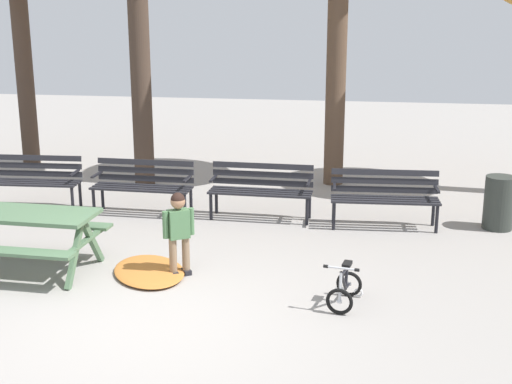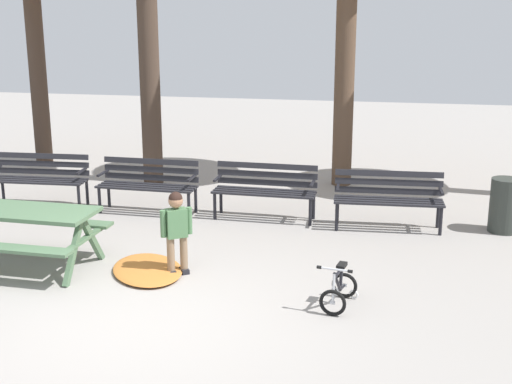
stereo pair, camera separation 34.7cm
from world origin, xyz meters
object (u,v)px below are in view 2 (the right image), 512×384
at_px(park_bench_far_right, 388,195).
at_px(kids_bicycle, 339,289).
at_px(park_bench_far_left, 40,175).
at_px(picnic_table, 25,223).
at_px(child_standing, 176,226).
at_px(park_bench_right, 265,186).
at_px(park_bench_left, 149,181).
at_px(trash_bin, 505,205).

relative_size(park_bench_far_right, kids_bicycle, 2.69).
bearing_deg(park_bench_far_left, kids_bicycle, -30.97).
distance_m(picnic_table, kids_bicycle, 4.04).
height_order(park_bench_far_left, child_standing, child_standing).
xyz_separation_m(picnic_table, park_bench_right, (2.58, 2.69, -0.08)).
relative_size(picnic_table, park_bench_far_left, 1.14).
bearing_deg(park_bench_left, kids_bicycle, -42.99).
bearing_deg(kids_bicycle, park_bench_right, 114.36).
distance_m(park_bench_right, child_standing, 2.63).
xyz_separation_m(park_bench_right, child_standing, (-0.63, -2.55, 0.11)).
bearing_deg(picnic_table, child_standing, 4.27).
bearing_deg(child_standing, park_bench_left, 116.76).
bearing_deg(park_bench_far_left, park_bench_right, -0.11).
height_order(park_bench_right, child_standing, child_standing).
relative_size(park_bench_left, child_standing, 1.52).
distance_m(park_bench_right, park_bench_far_right, 1.90).
bearing_deg(park_bench_right, picnic_table, -133.75).
relative_size(kids_bicycle, trash_bin, 0.75).
xyz_separation_m(park_bench_far_right, kids_bicycle, (-0.48, -2.99, -0.31)).
bearing_deg(child_standing, park_bench_right, 76.06).
relative_size(park_bench_left, park_bench_far_right, 0.99).
bearing_deg(child_standing, park_bench_far_left, 141.15).
relative_size(park_bench_right, trash_bin, 2.01).
distance_m(park_bench_left, child_standing, 2.82).
bearing_deg(park_bench_far_right, park_bench_left, 178.41).
distance_m(park_bench_left, kids_bicycle, 4.54).
relative_size(park_bench_far_right, trash_bin, 2.02).
xyz_separation_m(park_bench_far_left, park_bench_right, (3.81, -0.01, 0.00)).
height_order(picnic_table, trash_bin, trash_bin).
bearing_deg(park_bench_far_right, kids_bicycle, -99.08).
bearing_deg(park_bench_right, child_standing, -103.94).
bearing_deg(park_bench_far_right, child_standing, -136.37).
bearing_deg(kids_bicycle, trash_bin, 55.46).
relative_size(park_bench_far_left, park_bench_far_right, 1.00).
height_order(park_bench_far_right, child_standing, child_standing).
bearing_deg(park_bench_far_right, trash_bin, 5.17).
relative_size(park_bench_far_left, child_standing, 1.53).
height_order(park_bench_left, park_bench_far_right, same).
bearing_deg(child_standing, kids_bicycle, -15.75).
distance_m(child_standing, trash_bin, 4.93).
relative_size(picnic_table, child_standing, 1.74).
bearing_deg(park_bench_right, trash_bin, 0.17).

